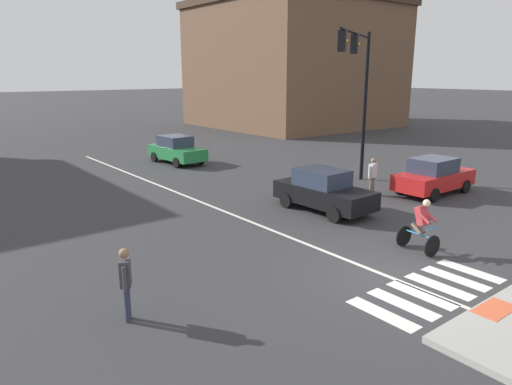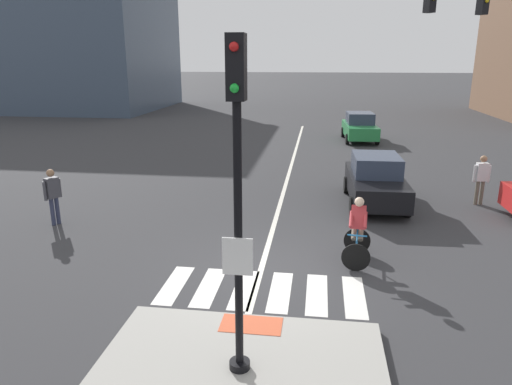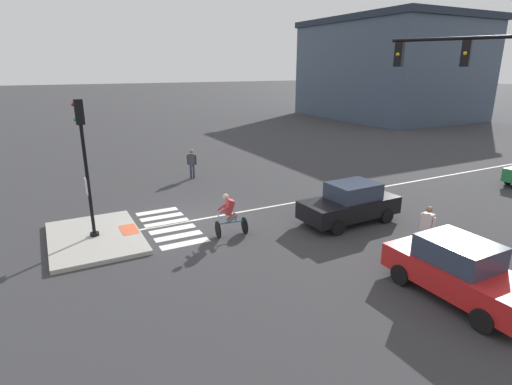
# 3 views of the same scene
# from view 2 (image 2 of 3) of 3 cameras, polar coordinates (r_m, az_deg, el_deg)

# --- Properties ---
(ground_plane) EXTENTS (300.00, 300.00, 0.00)m
(ground_plane) POSITION_cam_2_polar(r_m,az_deg,el_deg) (10.97, 1.33, -9.59)
(ground_plane) COLOR #333335
(traffic_island) EXTENTS (4.52, 3.15, 0.15)m
(traffic_island) POSITION_cam_2_polar(r_m,az_deg,el_deg) (7.77, -1.98, -20.94)
(traffic_island) COLOR #A3A099
(traffic_island) RESTS_ON ground
(tactile_pad_front) EXTENTS (1.10, 0.60, 0.01)m
(tactile_pad_front) POSITION_cam_2_polar(r_m,az_deg,el_deg) (8.72, -0.58, -15.72)
(tactile_pad_front) COLOR #DB5B38
(tactile_pad_front) RESTS_ON traffic_island
(signal_pole) EXTENTS (0.44, 0.38, 4.90)m
(signal_pole) POSITION_cam_2_polar(r_m,az_deg,el_deg) (6.41, -2.25, 1.10)
(signal_pole) COLOR black
(signal_pole) RESTS_ON traffic_island
(crosswalk_stripe_a) EXTENTS (0.44, 1.80, 0.01)m
(crosswalk_stripe_a) POSITION_cam_2_polar(r_m,az_deg,el_deg) (10.54, -9.89, -10.96)
(crosswalk_stripe_a) COLOR silver
(crosswalk_stripe_a) RESTS_ON ground
(crosswalk_stripe_b) EXTENTS (0.44, 1.80, 0.01)m
(crosswalk_stripe_b) POSITION_cam_2_polar(r_m,az_deg,el_deg) (10.34, -5.74, -11.33)
(crosswalk_stripe_b) COLOR silver
(crosswalk_stripe_b) RESTS_ON ground
(crosswalk_stripe_c) EXTENTS (0.44, 1.80, 0.01)m
(crosswalk_stripe_c) POSITION_cam_2_polar(r_m,az_deg,el_deg) (10.20, -1.45, -11.65)
(crosswalk_stripe_c) COLOR silver
(crosswalk_stripe_c) RESTS_ON ground
(crosswalk_stripe_d) EXTENTS (0.44, 1.80, 0.01)m
(crosswalk_stripe_d) POSITION_cam_2_polar(r_m,az_deg,el_deg) (10.12, 2.95, -11.91)
(crosswalk_stripe_d) COLOR silver
(crosswalk_stripe_d) RESTS_ON ground
(crosswalk_stripe_e) EXTENTS (0.44, 1.80, 0.01)m
(crosswalk_stripe_e) POSITION_cam_2_polar(r_m,az_deg,el_deg) (10.10, 7.40, -12.11)
(crosswalk_stripe_e) COLOR silver
(crosswalk_stripe_e) RESTS_ON ground
(crosswalk_stripe_f) EXTENTS (0.44, 1.80, 0.01)m
(crosswalk_stripe_f) POSITION_cam_2_polar(r_m,az_deg,el_deg) (10.13, 11.85, -12.23)
(crosswalk_stripe_f) COLOR silver
(crosswalk_stripe_f) RESTS_ON ground
(lane_centre_line) EXTENTS (0.14, 28.00, 0.01)m
(lane_centre_line) POSITION_cam_2_polar(r_m,az_deg,el_deg) (20.42, 4.10, 2.61)
(lane_centre_line) COLOR silver
(lane_centre_line) RESTS_ON ground
(traffic_light_mast) EXTENTS (4.71, 2.58, 7.18)m
(traffic_light_mast) POSITION_cam_2_polar(r_m,az_deg,el_deg) (18.68, 28.14, 14.90)
(traffic_light_mast) COLOR black
(traffic_light_mast) RESTS_ON ground
(building_corner_right) EXTENTS (19.39, 15.05, 11.58)m
(building_corner_right) POSITION_cam_2_polar(r_m,az_deg,el_deg) (50.07, -22.58, 16.13)
(building_corner_right) COLOR #3D4C60
(building_corner_right) RESTS_ON ground
(car_green_eastbound_distant) EXTENTS (2.02, 4.19, 1.64)m
(car_green_eastbound_distant) POSITION_cam_2_polar(r_m,az_deg,el_deg) (28.52, 12.47, 7.77)
(car_green_eastbound_distant) COLOR #237A3D
(car_green_eastbound_distant) RESTS_ON ground
(car_black_eastbound_mid) EXTENTS (1.93, 4.14, 1.64)m
(car_black_eastbound_mid) POSITION_cam_2_polar(r_m,az_deg,el_deg) (16.14, 14.30, 1.45)
(car_black_eastbound_mid) COLOR black
(car_black_eastbound_mid) RESTS_ON ground
(cyclist) EXTENTS (0.76, 1.15, 1.68)m
(cyclist) POSITION_cam_2_polar(r_m,az_deg,el_deg) (11.35, 12.24, -4.30)
(cyclist) COLOR black
(cyclist) RESTS_ON ground
(pedestrian_at_curb_left) EXTENTS (0.36, 0.50, 1.67)m
(pedestrian_at_curb_left) POSITION_cam_2_polar(r_m,az_deg,el_deg) (14.84, -23.45, 0.02)
(pedestrian_at_curb_left) COLOR #2D334C
(pedestrian_at_curb_left) RESTS_ON ground
(pedestrian_waiting_far_side) EXTENTS (0.55, 0.25, 1.67)m
(pedestrian_waiting_far_side) POSITION_cam_2_polar(r_m,az_deg,el_deg) (17.19, 25.69, 1.81)
(pedestrian_waiting_far_side) COLOR #6B6051
(pedestrian_waiting_far_side) RESTS_ON ground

